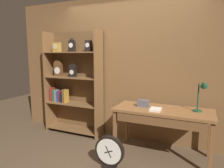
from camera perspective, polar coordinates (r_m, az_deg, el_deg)
name	(u,v)px	position (r m, az deg, el deg)	size (l,w,h in m)	color
back_wood_panel	(128,69)	(3.71, 4.58, 4.24)	(4.80, 0.05, 2.60)	brown
bookshelf	(72,83)	(4.07, -11.12, 0.19)	(1.17, 0.34, 2.00)	brown
workbench	(162,115)	(3.16, 14.00, -8.45)	(1.45, 0.62, 0.75)	brown
desk_lamp	(202,91)	(3.10, 23.94, -1.91)	(0.20, 0.20, 0.48)	#1E472D
toolbox_small	(143,103)	(3.23, 8.80, -5.39)	(0.17, 0.10, 0.11)	#595960
open_repair_manual	(156,109)	(3.07, 12.16, -7.02)	(0.16, 0.22, 0.03)	silver
round_clock_large	(110,152)	(2.94, -0.71, -18.56)	(0.42, 0.11, 0.46)	black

